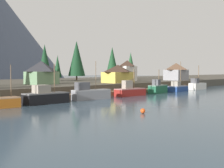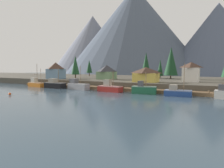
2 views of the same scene
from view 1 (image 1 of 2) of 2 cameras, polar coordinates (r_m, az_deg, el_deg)
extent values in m
cube|color=#384C5B|center=(85.76, -7.64, -1.71)|extent=(400.00, 400.00, 1.00)
cube|color=brown|center=(72.20, 1.02, -1.73)|extent=(80.00, 4.00, 1.00)
cylinder|color=brown|center=(54.08, -18.70, -3.05)|extent=(0.36, 0.36, 1.60)
cylinder|color=brown|center=(58.02, -11.58, -2.57)|extent=(0.36, 0.36, 1.60)
cylinder|color=brown|center=(62.74, -5.45, -2.13)|extent=(0.36, 0.36, 1.60)
cylinder|color=brown|center=(68.08, -0.24, -1.74)|extent=(0.36, 0.36, 1.60)
cylinder|color=brown|center=(73.90, 4.19, -1.40)|extent=(0.36, 0.36, 1.60)
cylinder|color=brown|center=(80.10, 7.94, -1.10)|extent=(0.36, 0.36, 1.60)
cylinder|color=brown|center=(86.59, 11.15, -0.84)|extent=(0.36, 0.36, 1.60)
cylinder|color=brown|center=(93.31, 13.90, -0.61)|extent=(0.36, 0.36, 1.60)
cylinder|color=brown|center=(100.23, 16.28, -0.42)|extent=(0.36, 0.36, 1.60)
cube|color=#4C473D|center=(95.47, -12.01, -0.25)|extent=(400.00, 56.00, 2.50)
cylinder|color=brown|center=(51.23, -18.94, 0.61)|extent=(0.12, 0.12, 5.30)
cube|color=black|center=(55.00, -12.61, -2.78)|extent=(8.28, 3.30, 1.78)
cube|color=slate|center=(54.91, -12.62, -1.75)|extent=(8.28, 3.30, 0.20)
cube|color=gray|center=(54.38, -13.50, -0.94)|extent=(2.64, 2.46, 1.44)
cylinder|color=brown|center=(55.69, -11.06, 1.13)|extent=(0.16, 0.16, 5.25)
cube|color=gray|center=(61.24, -4.02, -2.13)|extent=(8.46, 3.62, 1.85)
cube|color=#9F9FA2|center=(61.17, -4.02, -1.17)|extent=(8.46, 3.62, 0.20)
cube|color=#4C4C51|center=(59.99, -5.76, -0.40)|extent=(2.80, 2.26, 1.58)
cylinder|color=brown|center=(61.64, -3.15, 1.70)|extent=(0.12, 0.12, 5.90)
cube|color=maroon|center=(69.83, 3.54, -1.66)|extent=(7.98, 3.48, 1.55)
cube|color=#AD6C6A|center=(69.77, 3.54, -0.94)|extent=(7.98, 3.48, 0.20)
cube|color=gray|center=(69.06, 2.97, -0.10)|extent=(2.28, 1.73, 1.92)
cylinder|color=brown|center=(70.46, 4.23, 1.03)|extent=(0.20, 0.20, 4.56)
cylinder|color=brown|center=(69.78, 3.65, 0.81)|extent=(2.44, 0.35, 0.66)
cube|color=#1E5B3D|center=(78.42, 8.86, -1.05)|extent=(7.06, 3.37, 1.96)
cube|color=gray|center=(78.36, 8.87, -0.27)|extent=(7.06, 3.37, 0.20)
cube|color=#4C4C51|center=(77.45, 8.54, 0.34)|extent=(1.69, 1.96, 1.51)
cylinder|color=brown|center=(78.72, 9.04, 1.29)|extent=(0.19, 0.19, 4.05)
cylinder|color=brown|center=(77.91, 8.73, 0.66)|extent=(2.32, 0.51, 0.46)
cube|color=navy|center=(86.09, 12.62, -0.95)|extent=(6.98, 3.56, 1.37)
cube|color=#6C7DA2|center=(86.04, 12.63, -0.42)|extent=(6.98, 3.56, 0.20)
cube|color=gray|center=(84.93, 12.24, 0.06)|extent=(2.06, 2.21, 1.35)
cylinder|color=brown|center=(87.16, 13.09, 1.96)|extent=(0.16, 0.16, 6.96)
cube|color=silver|center=(96.22, 16.18, -0.47)|extent=(6.27, 2.91, 1.83)
cube|color=silver|center=(96.17, 16.18, 0.13)|extent=(6.27, 2.91, 0.20)
cube|color=#4C4C51|center=(94.94, 15.74, 0.61)|extent=(1.77, 2.15, 1.48)
cylinder|color=brown|center=(96.56, 16.38, 1.84)|extent=(0.19, 0.19, 5.54)
cylinder|color=brown|center=(95.75, 16.07, 1.21)|extent=(2.44, 0.26, 0.54)
cube|color=gold|center=(82.98, 1.15, 1.28)|extent=(7.80, 5.62, 3.02)
pyramid|color=#422D23|center=(82.95, 1.15, 3.03)|extent=(8.19, 5.90, 2.03)
cube|color=#6B8E66|center=(76.56, -13.46, 1.15)|extent=(6.39, 6.58, 3.20)
pyramid|color=#2D2D33|center=(76.54, -13.49, 3.36)|extent=(6.71, 6.91, 2.71)
cube|color=gray|center=(105.87, 12.25, 1.71)|extent=(6.72, 6.19, 3.69)
pyramid|color=brown|center=(105.86, 12.26, 3.35)|extent=(7.06, 6.50, 2.35)
cube|color=silver|center=(98.35, 2.97, 2.05)|extent=(5.39, 4.05, 4.89)
pyramid|color=#422D23|center=(98.37, 2.98, 4.03)|extent=(5.66, 4.25, 1.91)
cylinder|color=#4C3823|center=(96.64, -12.83, 1.01)|extent=(0.50, 0.50, 1.64)
cone|color=#14381E|center=(96.65, -12.87, 4.50)|extent=(4.27, 4.27, 10.15)
cylinder|color=#4C3823|center=(119.84, 0.04, 1.25)|extent=(0.50, 0.50, 1.03)
cone|color=#194223|center=(119.84, 0.04, 4.34)|extent=(5.27, 5.27, 11.89)
cylinder|color=#4C3823|center=(102.11, -6.83, 1.12)|extent=(0.50, 0.50, 1.56)
cone|color=#14381E|center=(102.15, -6.85, 4.93)|extent=(5.86, 5.86, 11.99)
cylinder|color=#4C3823|center=(114.08, 3.61, 1.21)|extent=(0.50, 0.50, 1.21)
cone|color=#1E4C28|center=(114.06, 3.62, 3.83)|extent=(3.78, 3.78, 9.22)
cylinder|color=#4C3823|center=(101.54, -10.45, 0.95)|extent=(0.50, 0.50, 1.07)
cone|color=#194223|center=(101.50, -10.47, 3.37)|extent=(2.78, 2.78, 7.50)
sphere|color=#E04C19|center=(41.93, 5.98, -5.18)|extent=(0.70, 0.70, 0.70)
camera|label=2|loc=(83.16, 51.30, 2.73)|focal=32.88mm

